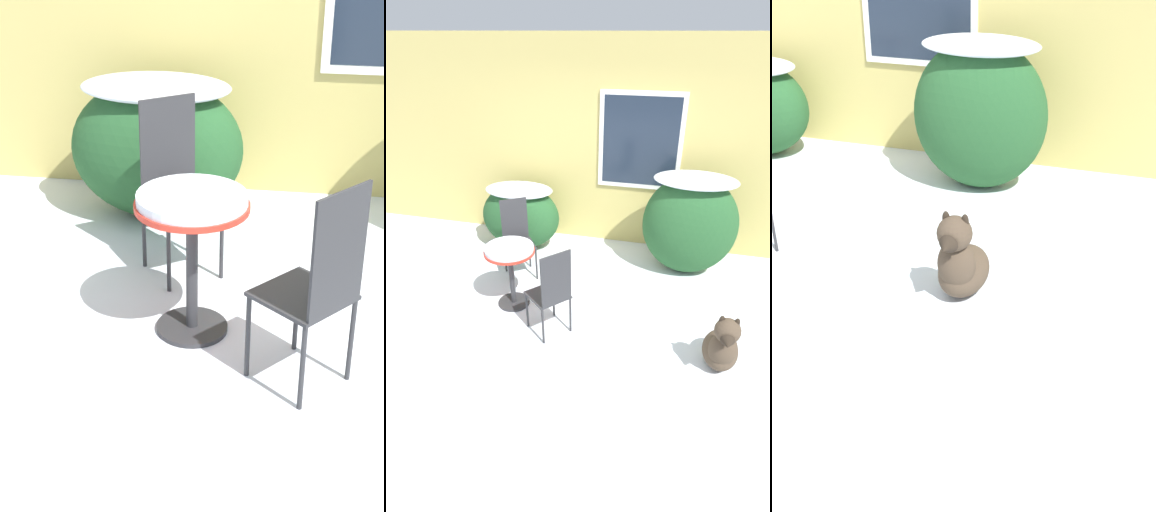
% 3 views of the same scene
% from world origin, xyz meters
% --- Properties ---
extents(ground_plane, '(16.00, 16.00, 0.00)m').
position_xyz_m(ground_plane, '(0.00, 0.00, 0.00)').
color(ground_plane, silver).
extents(house_wall, '(8.00, 0.10, 2.83)m').
position_xyz_m(house_wall, '(0.02, 2.20, 1.42)').
color(house_wall, tan).
rests_on(house_wall, ground_plane).
extents(shrub_left, '(1.14, 0.78, 0.94)m').
position_xyz_m(shrub_left, '(-1.14, 1.65, 0.50)').
color(shrub_left, '#235128').
rests_on(shrub_left, ground_plane).
extents(shrub_middle, '(1.19, 0.83, 1.32)m').
position_xyz_m(shrub_middle, '(1.23, 1.56, 0.70)').
color(shrub_middle, '#235128').
rests_on(shrub_middle, ground_plane).
extents(patio_table, '(0.56, 0.56, 0.76)m').
position_xyz_m(patio_table, '(-0.69, 0.25, 0.61)').
color(patio_table, '#2D2D30').
rests_on(patio_table, ground_plane).
extents(patio_chair_near_table, '(0.52, 0.52, 1.01)m').
position_xyz_m(patio_chair_near_table, '(-0.89, 0.92, 0.54)').
color(patio_chair_near_table, '#2D2D30').
rests_on(patio_chair_near_table, ground_plane).
extents(patio_chair_far_side, '(0.52, 0.52, 1.01)m').
position_xyz_m(patio_chair_far_side, '(-0.08, -0.14, 0.54)').
color(patio_chair_far_side, '#2D2D30').
rests_on(patio_chair_far_side, ground_plane).
extents(dog, '(0.35, 0.73, 0.67)m').
position_xyz_m(dog, '(1.61, -0.21, 0.25)').
color(dog, '#4C3D2D').
rests_on(dog, ground_plane).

